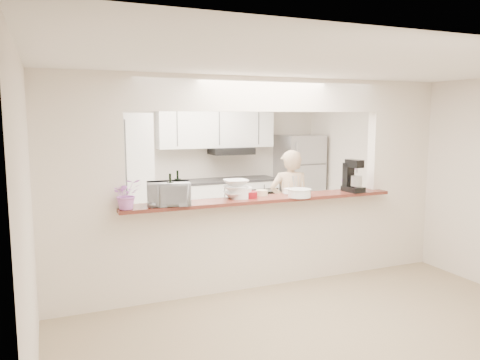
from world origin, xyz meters
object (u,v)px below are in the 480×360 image
person (290,205)px  refrigerator (299,180)px  toaster_oven (168,194)px  stand_mixer (353,177)px

person → refrigerator: bearing=-106.4°
toaster_oven → person: 2.22m
toaster_oven → refrigerator: bearing=50.8°
stand_mixer → person: bearing=114.9°
refrigerator → stand_mixer: refrigerator is taller
refrigerator → toaster_oven: refrigerator is taller
toaster_oven → person: (1.98, 0.90, -0.43)m
stand_mixer → person: person is taller
refrigerator → toaster_oven: bearing=-139.3°
stand_mixer → toaster_oven: bearing=-179.9°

